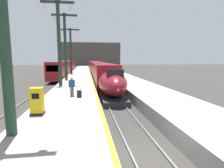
{
  "coord_description": "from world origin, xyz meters",
  "views": [
    {
      "loc": [
        -2.66,
        -7.22,
        4.3
      ],
      "look_at": [
        -0.09,
        10.6,
        1.8
      ],
      "focal_mm": 28.89,
      "sensor_mm": 36.0,
      "label": 1
    }
  ],
  "objects_px": {
    "station_column_mid": "(59,36)",
    "rolling_suitcase": "(79,94)",
    "station_column_far": "(65,41)",
    "regional_train_adjacent": "(65,67)",
    "station_column_distant": "(71,47)",
    "highspeed_train_main": "(97,69)",
    "passenger_near_edge": "(72,85)",
    "ticket_machine_yellow": "(37,102)"
  },
  "relations": [
    {
      "from": "station_column_distant",
      "to": "ticket_machine_yellow",
      "type": "xyz_separation_m",
      "value": [
        0.35,
        -30.18,
        -5.11
      ]
    },
    {
      "from": "passenger_near_edge",
      "to": "rolling_suitcase",
      "type": "bearing_deg",
      "value": -40.88
    },
    {
      "from": "ticket_machine_yellow",
      "to": "passenger_near_edge",
      "type": "bearing_deg",
      "value": 71.99
    },
    {
      "from": "highspeed_train_main",
      "to": "passenger_near_edge",
      "type": "bearing_deg",
      "value": -98.36
    },
    {
      "from": "station_column_far",
      "to": "station_column_distant",
      "type": "relative_size",
      "value": 1.06
    },
    {
      "from": "regional_train_adjacent",
      "to": "station_column_distant",
      "type": "height_order",
      "value": "station_column_distant"
    },
    {
      "from": "station_column_far",
      "to": "station_column_distant",
      "type": "distance_m",
      "value": 10.74
    },
    {
      "from": "station_column_mid",
      "to": "station_column_distant",
      "type": "xyz_separation_m",
      "value": [
        0.0,
        17.63,
        -0.25
      ]
    },
    {
      "from": "station_column_distant",
      "to": "ticket_machine_yellow",
      "type": "bearing_deg",
      "value": -89.34
    },
    {
      "from": "station_column_mid",
      "to": "station_column_distant",
      "type": "relative_size",
      "value": 1.05
    },
    {
      "from": "highspeed_train_main",
      "to": "station_column_far",
      "type": "height_order",
      "value": "station_column_far"
    },
    {
      "from": "regional_train_adjacent",
      "to": "passenger_near_edge",
      "type": "distance_m",
      "value": 33.58
    },
    {
      "from": "passenger_near_edge",
      "to": "station_column_mid",
      "type": "bearing_deg",
      "value": 104.73
    },
    {
      "from": "station_column_far",
      "to": "passenger_near_edge",
      "type": "distance_m",
      "value": 15.45
    },
    {
      "from": "station_column_mid",
      "to": "station_column_distant",
      "type": "distance_m",
      "value": 17.63
    },
    {
      "from": "station_column_far",
      "to": "station_column_distant",
      "type": "xyz_separation_m",
      "value": [
        0.0,
        10.73,
        -0.29
      ]
    },
    {
      "from": "regional_train_adjacent",
      "to": "rolling_suitcase",
      "type": "xyz_separation_m",
      "value": [
        4.83,
        -33.88,
        -0.77
      ]
    },
    {
      "from": "station_column_mid",
      "to": "rolling_suitcase",
      "type": "relative_size",
      "value": 10.47
    },
    {
      "from": "station_column_far",
      "to": "rolling_suitcase",
      "type": "distance_m",
      "value": 16.3
    },
    {
      "from": "highspeed_train_main",
      "to": "station_column_mid",
      "type": "relative_size",
      "value": 5.53
    },
    {
      "from": "passenger_near_edge",
      "to": "ticket_machine_yellow",
      "type": "xyz_separation_m",
      "value": [
        -1.63,
        -5.02,
        -0.25
      ]
    },
    {
      "from": "regional_train_adjacent",
      "to": "rolling_suitcase",
      "type": "distance_m",
      "value": 34.23
    },
    {
      "from": "highspeed_train_main",
      "to": "station_column_mid",
      "type": "bearing_deg",
      "value": -107.13
    },
    {
      "from": "station_column_far",
      "to": "rolling_suitcase",
      "type": "xyz_separation_m",
      "value": [
        2.63,
        -14.99,
        -5.84
      ]
    },
    {
      "from": "station_column_mid",
      "to": "ticket_machine_yellow",
      "type": "relative_size",
      "value": 6.43
    },
    {
      "from": "station_column_mid",
      "to": "passenger_near_edge",
      "type": "relative_size",
      "value": 6.08
    },
    {
      "from": "station_column_far",
      "to": "passenger_near_edge",
      "type": "bearing_deg",
      "value": -82.18
    },
    {
      "from": "highspeed_train_main",
      "to": "rolling_suitcase",
      "type": "relative_size",
      "value": 57.85
    },
    {
      "from": "station_column_mid",
      "to": "ticket_machine_yellow",
      "type": "distance_m",
      "value": 13.65
    },
    {
      "from": "station_column_distant",
      "to": "highspeed_train_main",
      "type": "bearing_deg",
      "value": 14.44
    },
    {
      "from": "highspeed_train_main",
      "to": "regional_train_adjacent",
      "type": "distance_m",
      "value": 10.48
    },
    {
      "from": "rolling_suitcase",
      "to": "ticket_machine_yellow",
      "type": "height_order",
      "value": "ticket_machine_yellow"
    },
    {
      "from": "station_column_mid",
      "to": "station_column_far",
      "type": "height_order",
      "value": "station_column_far"
    },
    {
      "from": "station_column_far",
      "to": "ticket_machine_yellow",
      "type": "xyz_separation_m",
      "value": [
        0.35,
        -19.44,
        -5.41
      ]
    },
    {
      "from": "highspeed_train_main",
      "to": "rolling_suitcase",
      "type": "distance_m",
      "value": 27.44
    },
    {
      "from": "regional_train_adjacent",
      "to": "station_column_far",
      "type": "xyz_separation_m",
      "value": [
        2.2,
        -18.89,
        5.07
      ]
    },
    {
      "from": "station_column_distant",
      "to": "station_column_far",
      "type": "bearing_deg",
      "value": -90.0
    },
    {
      "from": "highspeed_train_main",
      "to": "ticket_machine_yellow",
      "type": "distance_m",
      "value": 32.18
    },
    {
      "from": "passenger_near_edge",
      "to": "ticket_machine_yellow",
      "type": "bearing_deg",
      "value": -108.01
    },
    {
      "from": "station_column_mid",
      "to": "highspeed_train_main",
      "type": "bearing_deg",
      "value": 72.87
    },
    {
      "from": "rolling_suitcase",
      "to": "station_column_far",
      "type": "bearing_deg",
      "value": 99.94
    },
    {
      "from": "station_column_distant",
      "to": "rolling_suitcase",
      "type": "bearing_deg",
      "value": -84.17
    }
  ]
}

